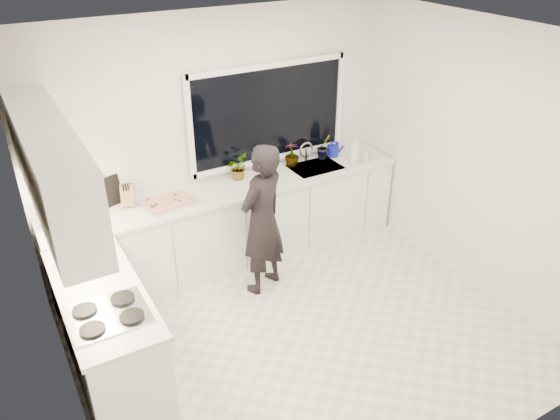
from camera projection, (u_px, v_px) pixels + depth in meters
floor at (303, 335)px, 5.15m from camera, size 4.00×3.50×0.02m
wall_back at (218, 140)px, 5.83m from camera, size 4.00×0.02×2.70m
wall_left at (50, 281)px, 3.62m from camera, size 0.02×3.50×2.70m
wall_right at (479, 160)px, 5.37m from camera, size 0.02×3.50×2.70m
ceiling at (311, 39)px, 3.84m from camera, size 4.00×3.50×0.02m
window at (269, 114)px, 5.97m from camera, size 1.80×0.02×1.00m
base_cabinets_back at (234, 226)px, 6.03m from camera, size 3.92×0.58×0.88m
base_cabinets_left at (109, 337)px, 4.47m from camera, size 0.58×1.60×0.88m
countertop_back at (233, 189)px, 5.80m from camera, size 3.94×0.62×0.04m
countertop_left at (100, 292)px, 4.25m from camera, size 0.62×1.60×0.04m
upper_cabinets at (51, 168)px, 4.00m from camera, size 0.34×2.10×0.70m
sink at (315, 171)px, 6.28m from camera, size 0.58×0.42×0.14m
faucet at (306, 152)px, 6.36m from camera, size 0.03×0.03×0.22m
stovetop at (108, 314)px, 3.96m from camera, size 0.56×0.48×0.03m
person at (262, 220)px, 5.42m from camera, size 0.69×0.59×1.61m
pizza_tray at (169, 203)px, 5.46m from camera, size 0.53×0.42×0.03m
pizza at (168, 201)px, 5.45m from camera, size 0.49×0.38×0.01m
watering_can at (333, 151)px, 6.50m from camera, size 0.18×0.18×0.13m
paper_towel_roll at (45, 215)px, 5.01m from camera, size 0.13×0.13×0.26m
knife_block at (128, 196)px, 5.39m from camera, size 0.16×0.14×0.22m
utensil_crock at (66, 258)px, 4.48m from camera, size 0.17×0.17×0.16m
picture_frame_large at (90, 197)px, 5.30m from camera, size 0.22×0.04×0.28m
picture_frame_small at (110, 192)px, 5.38m from camera, size 0.24×0.11×0.30m
herb_plants at (272, 159)px, 6.10m from camera, size 1.37×0.32×0.30m
soap_bottles at (357, 151)px, 6.28m from camera, size 0.31×0.15×0.33m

